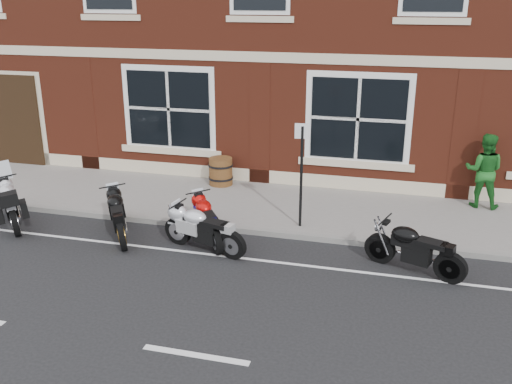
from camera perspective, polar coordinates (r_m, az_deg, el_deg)
ground at (r=10.98m, az=-0.50°, el=-7.22°), size 80.00×80.00×0.00m
sidewalk at (r=13.63m, az=2.83°, el=-1.54°), size 30.00×3.00×0.12m
kerb at (r=12.20m, az=1.26°, el=-4.09°), size 30.00×0.16×0.12m
moto_touring_silver at (r=13.76m, az=-23.18°, el=-0.84°), size 1.39×1.59×1.31m
moto_sport_red at (r=11.84m, az=-4.73°, el=-2.66°), size 1.14×1.64×0.85m
moto_sport_black at (r=12.34m, az=-13.42°, el=-2.10°), size 1.13×1.75×0.89m
moto_sport_silver at (r=11.39m, az=-5.30°, el=-3.54°), size 1.88×0.66×0.86m
moto_naked_black at (r=10.89m, az=15.46°, el=-5.26°), size 1.85×0.85×0.88m
pedestrian_right at (r=14.26m, az=21.84°, el=2.00°), size 0.95×0.79×1.76m
barrel_planter at (r=14.97m, az=-3.54°, el=2.08°), size 0.65×0.65×0.72m
parking_sign at (r=12.00m, az=4.57°, el=2.39°), size 0.32×0.06×2.26m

